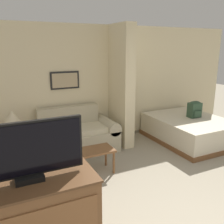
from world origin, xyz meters
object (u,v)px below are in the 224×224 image
at_px(couch, 73,136).
at_px(table_lamp, 12,118).
at_px(tv, 27,152).
at_px(bed, 188,129).
at_px(backpack, 195,109).
at_px(coffee_table, 92,153).

height_order(couch, table_lamp, table_lamp).
relative_size(tv, bed, 0.50).
distance_m(tv, backpack, 4.53).
bearing_deg(table_lamp, backpack, -8.72).
bearing_deg(couch, coffee_table, -89.42).
relative_size(couch, backpack, 4.78).
relative_size(couch, table_lamp, 4.08).
height_order(tv, backpack, tv).
distance_m(coffee_table, backpack, 2.81).
distance_m(couch, coffee_table, 1.05).
relative_size(coffee_table, backpack, 1.97).
height_order(coffee_table, backpack, backpack).
distance_m(coffee_table, table_lamp, 1.64).
distance_m(couch, bed, 2.67).
bearing_deg(backpack, coffee_table, -169.83).
xyz_separation_m(coffee_table, table_lamp, (-1.13, 1.09, 0.48)).
xyz_separation_m(table_lamp, backpack, (3.88, -0.60, -0.12)).
distance_m(tv, bed, 4.48).
xyz_separation_m(coffee_table, bed, (2.60, 0.48, -0.10)).
bearing_deg(tv, table_lamp, 88.35).
distance_m(couch, backpack, 2.84).
xyz_separation_m(couch, tv, (-1.20, -2.69, 0.96)).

